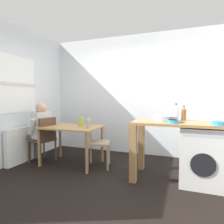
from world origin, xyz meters
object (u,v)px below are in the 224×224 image
at_px(washing_machine, 201,156).
at_px(mixing_bowl, 173,121).
at_px(bottle_squat_brown, 184,114).
at_px(seated_person, 39,128).
at_px(chair_opposite, 95,140).
at_px(dining_table, 72,131).
at_px(vase, 81,121).
at_px(colander, 219,123).
at_px(bottle_tall_green, 176,113).
at_px(chair_person_seat, 44,137).

xyz_separation_m(washing_machine, mixing_bowl, (-0.40, -0.20, 0.52)).
height_order(bottle_squat_brown, mixing_bowl, bottle_squat_brown).
bearing_deg(washing_machine, seated_person, 179.86).
relative_size(chair_opposite, seated_person, 0.75).
bearing_deg(seated_person, dining_table, -71.23).
bearing_deg(vase, colander, -9.96).
xyz_separation_m(chair_opposite, vase, (-0.33, 0.07, 0.32)).
xyz_separation_m(bottle_tall_green, colander, (0.57, -0.41, -0.09)).
relative_size(washing_machine, vase, 4.78).
distance_m(chair_opposite, bottle_squat_brown, 1.63).
xyz_separation_m(bottle_squat_brown, mixing_bowl, (-0.14, -0.43, -0.08)).
relative_size(seated_person, washing_machine, 1.40).
distance_m(bottle_squat_brown, colander, 0.64).
bearing_deg(chair_person_seat, washing_machine, -77.31).
height_order(colander, vase, colander).
distance_m(chair_person_seat, seated_person, 0.23).
xyz_separation_m(dining_table, seated_person, (-0.70, -0.08, 0.03)).
height_order(dining_table, bottle_tall_green, bottle_tall_green).
bearing_deg(washing_machine, dining_table, 177.77).
bearing_deg(bottle_squat_brown, vase, -178.72).
relative_size(chair_person_seat, colander, 4.50).
height_order(chair_person_seat, seated_person, seated_person).
height_order(chair_opposite, bottle_tall_green, bottle_tall_green).
distance_m(chair_opposite, bottle_tall_green, 1.52).
bearing_deg(chair_opposite, mixing_bowl, 59.99).
bearing_deg(seated_person, bottle_tall_green, -73.68).
height_order(dining_table, washing_machine, washing_machine).
bearing_deg(seated_person, bottle_squat_brown, -73.16).
bearing_deg(mixing_bowl, colander, -1.96).
relative_size(dining_table, bottle_squat_brown, 4.61).
height_order(chair_person_seat, mixing_bowl, mixing_bowl).
xyz_separation_m(chair_opposite, bottle_tall_green, (1.42, 0.08, 0.54)).
relative_size(dining_table, mixing_bowl, 6.44).
height_order(chair_person_seat, vase, vase).
xyz_separation_m(chair_opposite, mixing_bowl, (1.40, -0.31, 0.44)).
xyz_separation_m(dining_table, colander, (2.47, -0.31, 0.31)).
bearing_deg(colander, chair_person_seat, 176.38).
height_order(bottle_tall_green, vase, bottle_tall_green).
relative_size(washing_machine, bottle_squat_brown, 3.60).
relative_size(seated_person, vase, 6.66).
bearing_deg(seated_person, chair_person_seat, -90.00).
relative_size(chair_opposite, washing_machine, 1.05).
relative_size(bottle_tall_green, vase, 1.53).
bearing_deg(vase, bottle_squat_brown, 1.28).
bearing_deg(bottle_tall_green, seated_person, -175.83).
bearing_deg(mixing_bowl, seated_person, 175.47).
relative_size(mixing_bowl, vase, 0.95).
bearing_deg(chair_person_seat, bottle_tall_green, -72.63).
relative_size(dining_table, bottle_tall_green, 4.01).
bearing_deg(seated_person, colander, -81.91).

